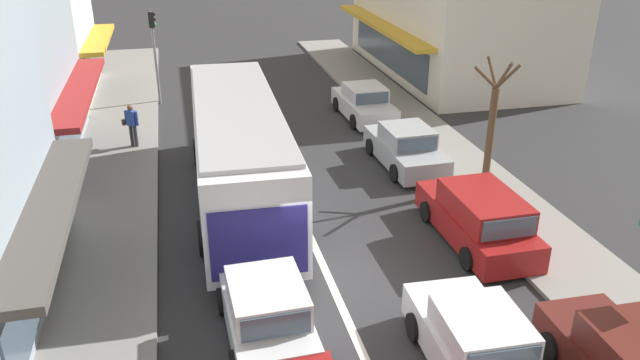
% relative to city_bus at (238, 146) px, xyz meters
% --- Properties ---
extents(ground_plane, '(140.00, 140.00, 0.00)m').
position_rel_city_bus_xyz_m(ground_plane, '(1.63, -5.21, -1.88)').
color(ground_plane, '#2D2D30').
extents(lane_centre_line, '(0.20, 28.00, 0.01)m').
position_rel_city_bus_xyz_m(lane_centre_line, '(1.63, -1.21, -1.88)').
color(lane_centre_line, silver).
rests_on(lane_centre_line, ground).
extents(sidewalk_left, '(5.20, 44.00, 0.14)m').
position_rel_city_bus_xyz_m(sidewalk_left, '(-5.17, 0.79, -1.81)').
color(sidewalk_left, gray).
rests_on(sidewalk_left, ground).
extents(kerb_right, '(2.80, 44.00, 0.12)m').
position_rel_city_bus_xyz_m(kerb_right, '(7.83, 0.79, -1.82)').
color(kerb_right, gray).
rests_on(kerb_right, ground).
extents(shopfront_far_end, '(7.16, 7.39, 7.08)m').
position_rel_city_bus_xyz_m(shopfront_far_end, '(-8.55, 13.28, 1.65)').
color(shopfront_far_end, silver).
rests_on(shopfront_far_end, ground).
extents(city_bus, '(2.97, 10.92, 3.23)m').
position_rel_city_bus_xyz_m(city_bus, '(0.00, 0.00, 0.00)').
color(city_bus, silver).
rests_on(city_bus, ground).
extents(sedan_behind_bus_mid, '(2.02, 4.26, 1.47)m').
position_rel_city_bus_xyz_m(sedan_behind_bus_mid, '(3.64, -8.89, -1.22)').
color(sedan_behind_bus_mid, silver).
rests_on(sedan_behind_bus_mid, ground).
extents(hatchback_adjacent_lane_trail, '(1.89, 3.74, 1.54)m').
position_rel_city_bus_xyz_m(hatchback_adjacent_lane_trail, '(-0.25, -6.85, -1.17)').
color(hatchback_adjacent_lane_trail, silver).
rests_on(hatchback_adjacent_lane_trail, ground).
extents(parked_wagon_kerb_second, '(1.97, 4.51, 1.58)m').
position_rel_city_bus_xyz_m(parked_wagon_kerb_second, '(6.06, -4.01, -1.14)').
color(parked_wagon_kerb_second, maroon).
rests_on(parked_wagon_kerb_second, ground).
extents(parked_sedan_kerb_third, '(1.98, 4.24, 1.47)m').
position_rel_city_bus_xyz_m(parked_sedan_kerb_third, '(6.04, 1.60, -1.22)').
color(parked_sedan_kerb_third, '#9EA3A8').
rests_on(parked_sedan_kerb_third, ground).
extents(parked_sedan_kerb_rear, '(2.01, 4.26, 1.47)m').
position_rel_city_bus_xyz_m(parked_sedan_kerb_rear, '(6.16, 7.00, -1.22)').
color(parked_sedan_kerb_rear, silver).
rests_on(parked_sedan_kerb_rear, ground).
extents(traffic_light_downstreet, '(0.33, 0.24, 4.20)m').
position_rel_city_bus_xyz_m(traffic_light_downstreet, '(-2.46, 11.18, 0.97)').
color(traffic_light_downstreet, gray).
rests_on(traffic_light_downstreet, ground).
extents(street_tree_right, '(1.57, 1.53, 4.35)m').
position_rel_city_bus_xyz_m(street_tree_right, '(8.02, -0.65, 0.17)').
color(street_tree_right, brown).
rests_on(street_tree_right, ground).
extents(pedestrian_with_handbag_near, '(0.63, 0.47, 1.63)m').
position_rel_city_bus_xyz_m(pedestrian_with_handbag_near, '(-3.42, 5.42, -0.81)').
color(pedestrian_with_handbag_near, '#333338').
rests_on(pedestrian_with_handbag_near, sidewalk_left).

